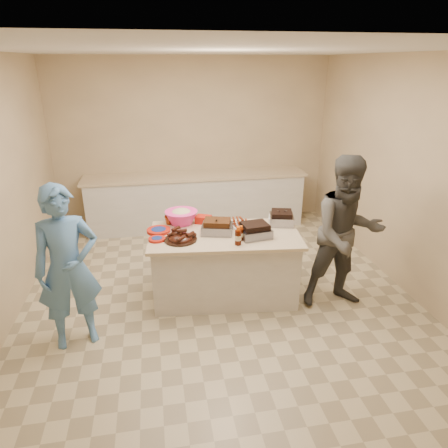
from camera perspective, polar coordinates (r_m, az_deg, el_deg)
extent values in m
cube|color=#47230F|center=(4.52, -0.97, -1.29)|extent=(0.39, 0.33, 0.10)
cube|color=black|center=(4.44, 4.39, -1.81)|extent=(0.36, 0.32, 0.10)
cube|color=gray|center=(4.81, 8.17, 0.00)|extent=(0.34, 0.34, 0.11)
cylinder|color=silver|center=(4.73, 2.08, -0.18)|extent=(0.30, 0.30, 0.05)
cube|color=#F0A505|center=(4.91, 7.96, 0.45)|extent=(0.32, 0.27, 0.07)
cylinder|color=#380D02|center=(4.24, 2.01, -2.94)|extent=(0.08, 0.08, 0.20)
cylinder|color=#380D02|center=(4.34, 2.43, -2.31)|extent=(0.06, 0.06, 0.17)
cylinder|color=orange|center=(4.52, -1.98, -1.27)|extent=(0.05, 0.05, 0.12)
imported|color=silver|center=(4.70, -1.26, -0.35)|extent=(0.15, 0.06, 0.15)
cylinder|color=#A9180C|center=(4.61, -9.31, -1.11)|extent=(0.30, 0.30, 0.03)
cylinder|color=#A9180C|center=(4.40, -9.55, -2.30)|extent=(0.20, 0.20, 0.03)
imported|color=#A03A12|center=(4.82, -7.84, 0.03)|extent=(0.12, 0.11, 0.11)
cube|color=#A9180C|center=(4.80, -2.96, 0.16)|extent=(0.22, 0.20, 0.09)
imported|color=#5082BA|center=(4.43, -19.91, -15.26)|extent=(0.99, 1.72, 0.39)
imported|color=#4E4C46|center=(4.92, 15.95, -10.66)|extent=(0.88, 1.74, 0.65)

